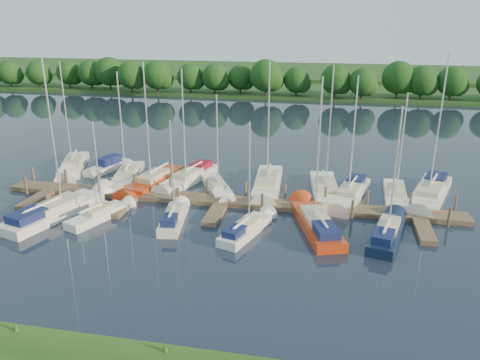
% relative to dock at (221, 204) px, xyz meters
% --- Properties ---
extents(ground, '(260.00, 260.00, 0.00)m').
position_rel_dock_xyz_m(ground, '(0.00, -7.31, -0.20)').
color(ground, '#182130').
rests_on(ground, ground).
extents(dock, '(40.00, 6.00, 0.40)m').
position_rel_dock_xyz_m(dock, '(0.00, 0.00, 0.00)').
color(dock, brown).
rests_on(dock, ground).
extents(mooring_pilings, '(38.24, 2.84, 2.00)m').
position_rel_dock_xyz_m(mooring_pilings, '(0.00, 1.13, 0.40)').
color(mooring_pilings, '#473D33').
rests_on(mooring_pilings, ground).
extents(far_shore, '(180.00, 30.00, 0.60)m').
position_rel_dock_xyz_m(far_shore, '(0.00, 67.69, 0.10)').
color(far_shore, '#22431A').
rests_on(far_shore, ground).
extents(distant_hill, '(220.00, 40.00, 1.40)m').
position_rel_dock_xyz_m(distant_hill, '(0.00, 92.69, 0.50)').
color(distant_hill, '#305625').
rests_on(distant_hill, ground).
extents(treeline, '(147.25, 8.29, 8.13)m').
position_rel_dock_xyz_m(treeline, '(-3.62, 53.96, 3.79)').
color(treeline, '#38281C').
rests_on(treeline, ground).
extents(sailboat_n_0, '(4.73, 8.98, 11.53)m').
position_rel_dock_xyz_m(sailboat_n_0, '(-17.47, 6.51, 0.08)').
color(sailboat_n_0, white).
rests_on(sailboat_n_0, ground).
extents(motorboat, '(2.88, 5.47, 1.74)m').
position_rel_dock_xyz_m(motorboat, '(-13.83, 7.20, 0.16)').
color(motorboat, white).
rests_on(motorboat, ground).
extents(sailboat_n_2, '(3.49, 8.71, 10.85)m').
position_rel_dock_xyz_m(sailboat_n_2, '(-10.72, 4.69, 0.06)').
color(sailboat_n_2, white).
rests_on(sailboat_n_2, ground).
extents(sailboat_n_3, '(3.59, 9.50, 12.02)m').
position_rel_dock_xyz_m(sailboat_n_3, '(-7.54, 3.57, 0.08)').
color(sailboat_n_3, '#B83311').
rests_on(sailboat_n_3, ground).
extents(sailboat_n_4, '(3.96, 8.92, 11.25)m').
position_rel_dock_xyz_m(sailboat_n_4, '(-4.57, 5.36, 0.13)').
color(sailboat_n_4, white).
rests_on(sailboat_n_4, ground).
extents(sailboat_n_5, '(4.46, 7.02, 9.22)m').
position_rel_dock_xyz_m(sailboat_n_5, '(-1.17, 3.38, 0.07)').
color(sailboat_n_5, white).
rests_on(sailboat_n_5, ground).
extents(sailboat_n_6, '(2.85, 9.84, 12.42)m').
position_rel_dock_xyz_m(sailboat_n_6, '(3.24, 4.99, 0.08)').
color(sailboat_n_6, white).
rests_on(sailboat_n_6, ground).
extents(sailboat_n_7, '(3.10, 9.47, 11.90)m').
position_rel_dock_xyz_m(sailboat_n_7, '(8.59, 4.38, 0.08)').
color(sailboat_n_7, white).
rests_on(sailboat_n_7, ground).
extents(sailboat_n_8, '(3.84, 8.89, 11.15)m').
position_rel_dock_xyz_m(sailboat_n_8, '(10.72, 3.99, 0.12)').
color(sailboat_n_8, white).
rests_on(sailboat_n_8, ground).
extents(sailboat_n_9, '(2.18, 7.71, 9.74)m').
position_rel_dock_xyz_m(sailboat_n_9, '(14.67, 4.43, 0.07)').
color(sailboat_n_9, white).
rests_on(sailboat_n_9, ground).
extents(sailboat_n_10, '(5.18, 10.29, 12.98)m').
position_rel_dock_xyz_m(sailboat_n_10, '(17.68, 5.41, 0.13)').
color(sailboat_n_10, white).
rests_on(sailboat_n_10, ground).
extents(sailboat_s_0, '(4.83, 10.45, 13.16)m').
position_rel_dock_xyz_m(sailboat_s_0, '(-12.54, -4.45, 0.14)').
color(sailboat_s_0, white).
rests_on(sailboat_s_0, ground).
extents(sailboat_s_1, '(3.27, 6.23, 8.22)m').
position_rel_dock_xyz_m(sailboat_s_1, '(-8.87, -4.44, 0.08)').
color(sailboat_s_1, white).
rests_on(sailboat_s_1, ground).
extents(sailboat_s_2, '(2.31, 6.48, 8.46)m').
position_rel_dock_xyz_m(sailboat_s_2, '(-2.87, -4.02, 0.13)').
color(sailboat_s_2, white).
rests_on(sailboat_s_2, ground).
extents(sailboat_s_3, '(3.31, 6.74, 8.72)m').
position_rel_dock_xyz_m(sailboat_s_3, '(3.05, -4.77, 0.12)').
color(sailboat_s_3, white).
rests_on(sailboat_s_3, ground).
extents(sailboat_s_4, '(4.49, 9.28, 11.75)m').
position_rel_dock_xyz_m(sailboat_s_4, '(8.06, -2.80, 0.13)').
color(sailboat_s_4, '#B83311').
rests_on(sailboat_s_4, ground).
extents(sailboat_s_5, '(3.40, 7.79, 10.04)m').
position_rel_dock_xyz_m(sailboat_s_5, '(13.21, -3.57, 0.14)').
color(sailboat_s_5, '#101C38').
rests_on(sailboat_s_5, ground).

